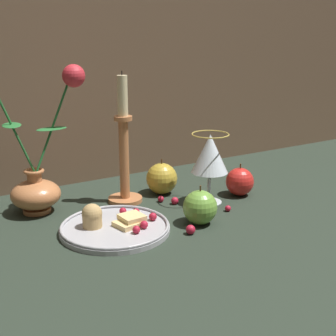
% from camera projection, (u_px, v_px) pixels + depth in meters
% --- Properties ---
extents(ground_plane, '(2.40, 2.40, 0.00)m').
position_uv_depth(ground_plane, '(151.00, 216.00, 1.05)').
color(ground_plane, '#232D23').
rests_on(ground_plane, ground).
extents(vase, '(0.24, 0.11, 0.37)m').
position_uv_depth(vase, '(34.00, 166.00, 1.04)').
color(vase, '#B77042').
rests_on(vase, ground_plane).
extents(plate_with_pastries, '(0.23, 0.23, 0.06)m').
position_uv_depth(plate_with_pastries, '(113.00, 226.00, 0.97)').
color(plate_with_pastries, '#A3A3A8').
rests_on(plate_with_pastries, ground_plane).
extents(wine_glass, '(0.09, 0.09, 0.17)m').
position_uv_depth(wine_glass, '(210.00, 156.00, 1.10)').
color(wine_glass, silver).
rests_on(wine_glass, ground_plane).
extents(candlestick, '(0.08, 0.08, 0.31)m').
position_uv_depth(candlestick, '(124.00, 154.00, 1.11)').
color(candlestick, '#B77042').
rests_on(candlestick, ground_plane).
extents(apple_beside_vase, '(0.07, 0.07, 0.09)m').
position_uv_depth(apple_beside_vase, '(200.00, 207.00, 1.00)').
color(apple_beside_vase, '#669938').
rests_on(apple_beside_vase, ground_plane).
extents(apple_near_glass, '(0.07, 0.07, 0.08)m').
position_uv_depth(apple_near_glass, '(240.00, 182.00, 1.18)').
color(apple_near_glass, red).
rests_on(apple_near_glass, ground_plane).
extents(apple_at_table_edge, '(0.08, 0.08, 0.09)m').
position_uv_depth(apple_at_table_edge, '(162.00, 179.00, 1.19)').
color(apple_at_table_edge, '#B2932D').
rests_on(apple_at_table_edge, ground_plane).
extents(berry_near_plate, '(0.02, 0.02, 0.02)m').
position_uv_depth(berry_near_plate, '(161.00, 199.00, 1.14)').
color(berry_near_plate, '#AD192D').
rests_on(berry_near_plate, ground_plane).
extents(berry_front_center, '(0.02, 0.02, 0.02)m').
position_uv_depth(berry_front_center, '(191.00, 230.00, 0.96)').
color(berry_front_center, '#AD192D').
rests_on(berry_front_center, ground_plane).
extents(berry_by_glass_stem, '(0.01, 0.01, 0.01)m').
position_uv_depth(berry_by_glass_stem, '(228.00, 208.00, 1.08)').
color(berry_by_glass_stem, '#AD192D').
rests_on(berry_by_glass_stem, ground_plane).
extents(berry_under_candlestick, '(0.02, 0.02, 0.02)m').
position_uv_depth(berry_under_candlestick, '(175.00, 201.00, 1.12)').
color(berry_under_candlestick, '#AD192D').
rests_on(berry_under_candlestick, ground_plane).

